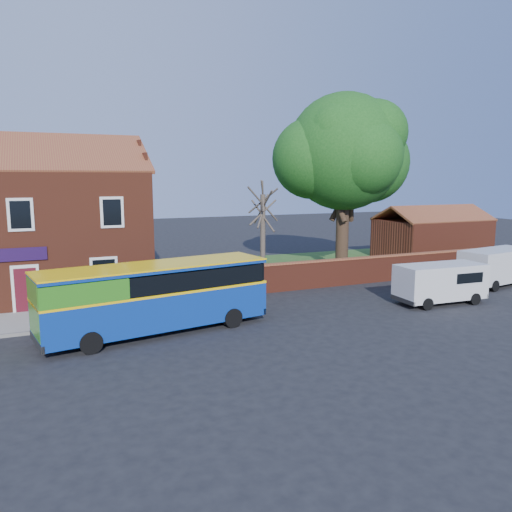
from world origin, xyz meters
name	(u,v)px	position (x,y,z in m)	size (l,w,h in m)	color
ground	(224,342)	(0.00, 0.00, 0.00)	(120.00, 120.00, 0.00)	black
pavement	(27,322)	(-7.00, 5.75, 0.06)	(18.00, 3.50, 0.12)	gray
kerb	(26,333)	(-7.00, 4.00, 0.07)	(18.00, 0.15, 0.14)	slate
grass_strip	(333,265)	(13.00, 13.00, 0.02)	(26.00, 12.00, 0.04)	#426B28
shop_building	(24,232)	(-7.02, 11.50, 3.41)	(12.30, 8.13, 10.50)	maroon
boundary_wall	(386,268)	(13.00, 7.00, 0.81)	(22.00, 0.38, 1.60)	maroon
outbuilding	(432,237)	(22.00, 13.00, 1.61)	(8.20, 5.06, 4.17)	maroon
bus	(149,295)	(-2.37, 2.22, 1.60)	(9.49, 3.88, 2.81)	#0D3596
van_near	(441,282)	(12.00, 1.43, 1.11)	(4.60, 2.07, 1.99)	silver
van_far	(497,265)	(18.12, 3.42, 1.19)	(5.10, 2.69, 2.13)	silver
large_tree	(344,156)	(12.39, 11.08, 7.67)	(9.61, 7.60, 11.72)	black
bare_tree	(263,235)	(5.65, 9.02, 2.97)	(2.17, 2.59, 5.80)	#4C4238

